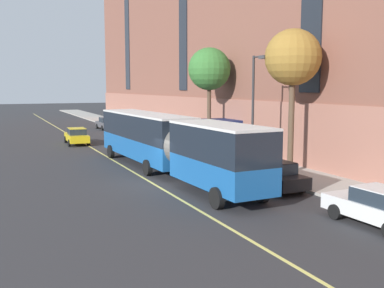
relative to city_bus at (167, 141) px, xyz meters
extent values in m
plane|color=#303033|center=(-1.45, -2.37, -2.12)|extent=(260.00, 260.00, 0.00)
cube|color=#ADA89E|center=(6.96, 0.63, -2.04)|extent=(4.16, 160.00, 0.15)
cube|color=#A56A58|center=(8.97, -2.37, 0.08)|extent=(0.14, 110.00, 4.40)
cube|color=navy|center=(7.44, 7.40, 0.48)|extent=(3.20, 3.40, 0.24)
cube|color=#1E232B|center=(8.99, 38.88, 14.34)|extent=(0.10, 2.00, 22.75)
cube|color=#19569E|center=(-0.16, 3.77, -0.84)|extent=(2.96, 12.06, 1.31)
cube|color=black|center=(-0.16, 3.77, 0.62)|extent=(2.97, 12.06, 1.60)
cube|color=silver|center=(-0.16, 3.77, 1.48)|extent=(2.98, 12.06, 0.12)
cube|color=#19232D|center=(-0.42, 9.78, 0.46)|extent=(2.25, 0.18, 1.20)
cube|color=orange|center=(-0.42, 9.79, 1.24)|extent=(1.71, 0.13, 0.28)
cube|color=black|center=(-0.42, 9.80, -1.40)|extent=(2.40, 0.22, 0.24)
cube|color=white|center=(-1.28, 9.76, -1.15)|extent=(0.28, 0.07, 0.18)
cube|color=white|center=(0.43, 9.83, -1.15)|extent=(0.28, 0.07, 0.18)
cylinder|color=#595651|center=(0.12, -2.71, -0.04)|extent=(2.36, 1.10, 2.32)
cube|color=#19569E|center=(0.28, -6.54, -0.84)|extent=(2.73, 6.76, 1.31)
cube|color=black|center=(0.28, -6.54, 0.62)|extent=(2.74, 6.76, 1.60)
cube|color=silver|center=(0.28, -6.54, 1.48)|extent=(2.75, 6.76, 0.12)
cylinder|color=black|center=(-1.56, 7.90, -1.62)|extent=(0.34, 1.01, 1.00)
cylinder|color=black|center=(0.88, 8.01, -1.62)|extent=(0.34, 1.01, 1.00)
cylinder|color=black|center=(-1.23, 0.13, -1.62)|extent=(0.34, 1.01, 1.00)
cylinder|color=black|center=(1.21, 0.23, -1.62)|extent=(0.34, 1.01, 1.00)
cylinder|color=black|center=(-0.86, -8.42, -1.62)|extent=(0.34, 1.01, 1.00)
cylinder|color=black|center=(1.58, -8.31, -1.62)|extent=(0.34, 1.01, 1.00)
cube|color=navy|center=(3.63, 0.30, -1.48)|extent=(1.81, 4.33, 0.64)
cube|color=#232D38|center=(3.64, 0.08, -0.88)|extent=(1.57, 1.96, 0.56)
cube|color=navy|center=(3.64, 0.08, -0.58)|extent=(1.53, 1.87, 0.04)
cylinder|color=black|center=(2.76, 1.62, -1.80)|extent=(0.23, 0.64, 0.64)
cylinder|color=black|center=(4.48, 1.65, -1.80)|extent=(0.23, 0.64, 0.64)
cylinder|color=black|center=(2.79, -1.05, -1.80)|extent=(0.23, 0.64, 0.64)
cylinder|color=black|center=(4.51, -1.03, -1.80)|extent=(0.23, 0.64, 0.64)
cube|color=silver|center=(3.74, -13.22, -1.48)|extent=(1.83, 4.49, 0.64)
cube|color=#232D38|center=(3.74, -13.44, -0.88)|extent=(1.56, 2.04, 0.56)
cube|color=silver|center=(3.74, -13.44, -0.58)|extent=(1.52, 1.95, 0.04)
cylinder|color=black|center=(2.86, -11.87, -1.80)|extent=(0.24, 0.65, 0.64)
cylinder|color=black|center=(4.54, -11.82, -1.80)|extent=(0.24, 0.65, 0.64)
cube|color=#B7B7BC|center=(3.66, 12.76, -1.48)|extent=(1.88, 4.57, 0.64)
cube|color=#232D38|center=(3.66, 12.53, -0.88)|extent=(1.62, 2.07, 0.56)
cube|color=#B7B7BC|center=(3.66, 12.53, -0.58)|extent=(1.58, 1.98, 0.04)
cylinder|color=black|center=(2.81, 14.18, -1.80)|extent=(0.23, 0.64, 0.64)
cylinder|color=black|center=(4.57, 14.15, -1.80)|extent=(0.23, 0.64, 0.64)
cylinder|color=black|center=(2.76, 11.37, -1.80)|extent=(0.23, 0.64, 0.64)
cylinder|color=black|center=(4.51, 11.34, -1.80)|extent=(0.23, 0.64, 0.64)
cube|color=#4C4C51|center=(3.83, 31.33, -1.48)|extent=(1.90, 4.65, 0.64)
cube|color=#232D38|center=(3.83, 31.10, -0.88)|extent=(1.65, 2.10, 0.56)
cube|color=#4C4C51|center=(3.83, 31.10, -0.58)|extent=(1.61, 2.01, 0.04)
cylinder|color=black|center=(2.91, 32.75, -1.80)|extent=(0.23, 0.64, 0.64)
cylinder|color=black|center=(4.71, 32.78, -1.80)|extent=(0.23, 0.64, 0.64)
cylinder|color=black|center=(2.94, 29.89, -1.80)|extent=(0.23, 0.64, 0.64)
cylinder|color=black|center=(4.75, 29.91, -1.80)|extent=(0.23, 0.64, 0.64)
cube|color=#4C4C51|center=(3.80, 19.27, -1.48)|extent=(1.77, 4.30, 0.64)
cube|color=#232D38|center=(3.80, 19.06, -0.88)|extent=(1.54, 1.94, 0.56)
cube|color=#4C4C51|center=(3.80, 19.06, -0.58)|extent=(1.50, 1.86, 0.04)
cylinder|color=black|center=(2.97, 20.61, -1.80)|extent=(0.23, 0.64, 0.64)
cylinder|color=black|center=(4.66, 20.59, -1.80)|extent=(0.23, 0.64, 0.64)
cylinder|color=black|center=(2.94, 17.96, -1.80)|extent=(0.23, 0.64, 0.64)
cylinder|color=black|center=(4.63, 17.94, -1.80)|extent=(0.23, 0.64, 0.64)
cube|color=black|center=(3.63, -6.19, -1.48)|extent=(1.81, 4.40, 0.64)
cube|color=#232D38|center=(3.63, -6.41, -0.88)|extent=(1.58, 1.99, 0.56)
cube|color=black|center=(3.63, -6.41, -0.58)|extent=(1.54, 1.90, 0.04)
cylinder|color=black|center=(2.75, -4.84, -1.80)|extent=(0.23, 0.64, 0.64)
cylinder|color=black|center=(4.49, -4.82, -1.80)|extent=(0.23, 0.64, 0.64)
cylinder|color=black|center=(2.77, -7.55, -1.80)|extent=(0.23, 0.64, 0.64)
cylinder|color=black|center=(4.51, -7.54, -1.80)|extent=(0.23, 0.64, 0.64)
cube|color=yellow|center=(-2.44, 17.56, -1.48)|extent=(1.94, 4.86, 0.64)
cube|color=#232D38|center=(-2.45, 17.32, -0.88)|extent=(1.63, 2.22, 0.56)
cube|color=yellow|center=(-2.45, 17.32, -0.58)|extent=(1.59, 2.12, 0.04)
cylinder|color=black|center=(-3.24, 19.08, -1.80)|extent=(0.24, 0.65, 0.64)
cylinder|color=black|center=(-1.52, 19.02, -1.80)|extent=(0.24, 0.65, 0.64)
cylinder|color=black|center=(-3.36, 16.11, -1.80)|extent=(0.24, 0.65, 0.64)
cylinder|color=black|center=(-1.63, 16.04, -1.80)|extent=(0.24, 0.65, 0.64)
cylinder|color=brown|center=(6.97, -3.28, 1.11)|extent=(0.36, 0.36, 6.15)
sphere|color=olive|center=(6.97, -3.28, 5.12)|extent=(3.43, 3.43, 3.43)
cylinder|color=brown|center=(6.97, 8.04, 0.94)|extent=(0.33, 0.33, 5.81)
sphere|color=#387533|center=(6.97, 8.04, 4.82)|extent=(3.54, 3.54, 3.54)
cylinder|color=#2D2D30|center=(5.48, -1.22, 1.67)|extent=(0.16, 0.16, 7.27)
cylinder|color=#2D2D30|center=(5.48, -1.77, 5.20)|extent=(0.10, 1.10, 0.10)
cube|color=#3D3D3F|center=(5.48, -2.32, 5.15)|extent=(0.36, 0.60, 0.20)
cylinder|color=red|center=(5.38, 21.69, -1.69)|extent=(0.24, 0.24, 0.55)
sphere|color=silver|center=(5.38, 21.69, -1.35)|extent=(0.20, 0.20, 0.20)
cylinder|color=silver|center=(5.22, 21.69, -1.64)|extent=(0.10, 0.09, 0.09)
cylinder|color=silver|center=(5.54, 21.69, -1.64)|extent=(0.10, 0.09, 0.09)
cube|color=#E0D66B|center=(-1.70, 0.63, -2.11)|extent=(0.16, 140.00, 0.01)
camera|label=1|loc=(-10.01, -25.87, 3.35)|focal=42.00mm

